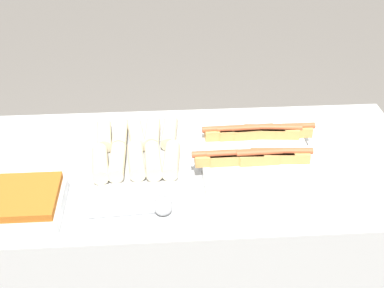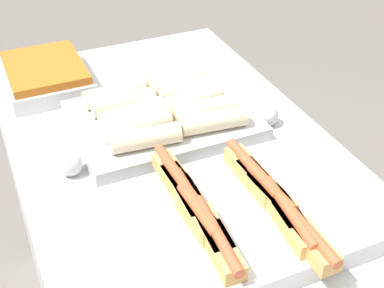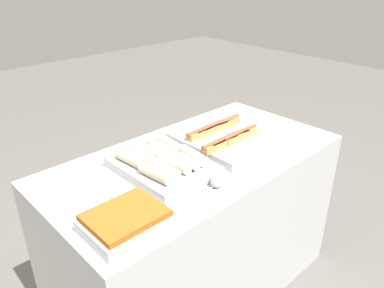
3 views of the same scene
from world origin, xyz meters
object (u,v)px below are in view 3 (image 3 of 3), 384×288
object	(u,v)px
tray_wraps	(162,163)
tray_side_front	(126,221)
tray_hotdogs	(221,139)
serving_spoon_near	(215,183)
serving_spoon_far	(141,144)

from	to	relation	value
tray_wraps	tray_side_front	distance (m)	0.44
tray_hotdogs	tray_wraps	distance (m)	0.41
tray_hotdogs	serving_spoon_near	xyz separation A→B (m)	(-0.33, -0.27, -0.01)
tray_side_front	serving_spoon_near	distance (m)	0.44
tray_hotdogs	serving_spoon_near	distance (m)	0.43
tray_side_front	serving_spoon_near	bearing A→B (deg)	-4.43
serving_spoon_near	serving_spoon_far	size ratio (longest dim) A/B	0.97
tray_wraps	serving_spoon_near	world-z (taller)	tray_wraps
tray_side_front	tray_hotdogs	bearing A→B (deg)	16.82
tray_hotdogs	serving_spoon_near	world-z (taller)	tray_hotdogs
tray_wraps	tray_side_front	world-z (taller)	tray_wraps
serving_spoon_near	tray_wraps	bearing A→B (deg)	105.11
serving_spoon_near	serving_spoon_far	xyz separation A→B (m)	(0.00, 0.54, -0.00)
tray_hotdogs	serving_spoon_far	xyz separation A→B (m)	(-0.33, 0.27, -0.01)
tray_side_front	serving_spoon_far	distance (m)	0.67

